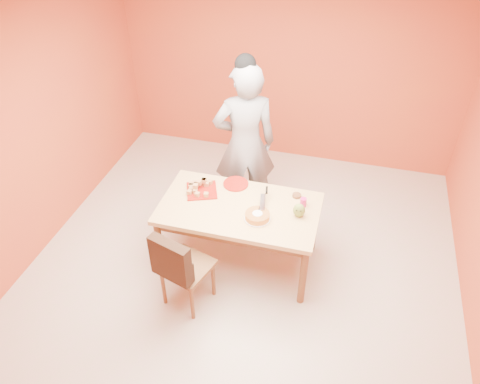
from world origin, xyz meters
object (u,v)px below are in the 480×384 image
(sponge_cake, at_px, (257,216))
(magenta_glass, at_px, (303,202))
(person, at_px, (245,144))
(checker_tin, at_px, (297,196))
(pastry_platter, at_px, (202,191))
(dining_chair, at_px, (186,266))
(red_dinner_plate, at_px, (236,184))
(egg_ornament, at_px, (299,210))
(dining_table, at_px, (239,214))

(sponge_cake, xyz_separation_m, magenta_glass, (0.40, 0.31, 0.01))
(person, bearing_deg, checker_tin, 120.49)
(pastry_platter, relative_size, magenta_glass, 3.31)
(magenta_glass, relative_size, checker_tin, 1.01)
(dining_chair, height_order, checker_tin, dining_chair)
(pastry_platter, distance_m, sponge_cake, 0.72)
(red_dinner_plate, relative_size, sponge_cake, 1.11)
(dining_chair, relative_size, magenta_glass, 10.20)
(dining_chair, bearing_deg, checker_tin, 65.80)
(dining_chair, relative_size, sponge_cake, 3.91)
(sponge_cake, bearing_deg, checker_tin, 55.14)
(red_dinner_plate, distance_m, sponge_cake, 0.60)
(egg_ornament, height_order, magenta_glass, egg_ornament)
(dining_chair, xyz_separation_m, sponge_cake, (0.56, 0.53, 0.31))
(dining_chair, height_order, sponge_cake, dining_chair)
(pastry_platter, xyz_separation_m, magenta_glass, (1.06, 0.04, 0.04))
(dining_table, xyz_separation_m, egg_ornament, (0.60, 0.01, 0.17))
(dining_chair, bearing_deg, dining_table, 80.27)
(dining_chair, xyz_separation_m, pastry_platter, (-0.10, 0.81, 0.28))
(pastry_platter, relative_size, sponge_cake, 1.27)
(pastry_platter, bearing_deg, checker_tin, 9.93)
(checker_tin, bearing_deg, person, 143.19)
(dining_table, distance_m, red_dinner_plate, 0.39)
(magenta_glass, bearing_deg, checker_tin, 123.20)
(red_dinner_plate, bearing_deg, dining_table, -69.03)
(dining_table, height_order, red_dinner_plate, red_dinner_plate)
(dining_chair, relative_size, person, 0.49)
(checker_tin, bearing_deg, pastry_platter, -170.07)
(magenta_glass, xyz_separation_m, checker_tin, (-0.09, 0.13, -0.03))
(pastry_platter, bearing_deg, dining_table, -17.68)
(person, xyz_separation_m, checker_tin, (0.69, -0.52, -0.19))
(person, xyz_separation_m, egg_ornament, (0.76, -0.82, -0.13))
(pastry_platter, xyz_separation_m, sponge_cake, (0.66, -0.28, 0.03))
(red_dinner_plate, xyz_separation_m, magenta_glass, (0.75, -0.17, 0.04))
(dining_table, xyz_separation_m, sponge_cake, (0.22, -0.13, 0.13))
(egg_ornament, bearing_deg, person, 122.98)
(magenta_glass, bearing_deg, dining_table, -163.62)
(sponge_cake, relative_size, magenta_glass, 2.61)
(sponge_cake, bearing_deg, pastry_platter, 157.44)
(sponge_cake, bearing_deg, dining_table, 148.47)
(pastry_platter, xyz_separation_m, checker_tin, (0.97, 0.17, 0.00))
(dining_table, xyz_separation_m, pastry_platter, (-0.45, 0.14, 0.10))
(dining_table, xyz_separation_m, magenta_glass, (0.61, 0.18, 0.14))
(magenta_glass, bearing_deg, person, 140.13)
(dining_table, distance_m, person, 0.90)
(red_dinner_plate, xyz_separation_m, sponge_cake, (0.35, -0.48, 0.03))
(dining_table, bearing_deg, person, 101.03)
(egg_ornament, height_order, checker_tin, egg_ornament)
(egg_ornament, relative_size, checker_tin, 1.64)
(magenta_glass, bearing_deg, pastry_platter, -177.92)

